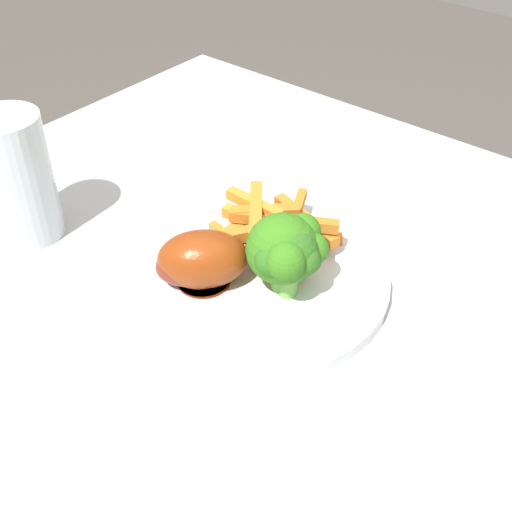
% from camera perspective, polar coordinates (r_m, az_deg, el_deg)
% --- Properties ---
extents(dining_table, '(0.91, 0.81, 0.73)m').
position_cam_1_polar(dining_table, '(0.66, 1.16, -13.47)').
color(dining_table, '#B7B7BC').
rests_on(dining_table, ground_plane).
extents(dinner_plate, '(0.25, 0.25, 0.01)m').
position_cam_1_polar(dinner_plate, '(0.61, 0.00, -1.88)').
color(dinner_plate, silver).
rests_on(dinner_plate, dining_table).
extents(broccoli_floret_front, '(0.04, 0.04, 0.06)m').
position_cam_1_polar(broccoli_floret_front, '(0.57, 2.79, 0.51)').
color(broccoli_floret_front, '#89BA4D').
rests_on(broccoli_floret_front, dinner_plate).
extents(broccoli_floret_middle, '(0.07, 0.08, 0.07)m').
position_cam_1_polar(broccoli_floret_middle, '(0.57, 2.51, 0.68)').
color(broccoli_floret_middle, '#75BD5B').
rests_on(broccoli_floret_middle, dinner_plate).
extents(broccoli_floret_back, '(0.05, 0.06, 0.07)m').
position_cam_1_polar(broccoli_floret_back, '(0.56, 2.92, 0.01)').
color(broccoli_floret_back, '#73BC4F').
rests_on(broccoli_floret_back, dinner_plate).
extents(carrot_fries_pile, '(0.12, 0.14, 0.04)m').
position_cam_1_polar(carrot_fries_pile, '(0.63, 0.86, 2.52)').
color(carrot_fries_pile, orange).
rests_on(carrot_fries_pile, dinner_plate).
extents(chicken_drumstick_near, '(0.11, 0.11, 0.05)m').
position_cam_1_polar(chicken_drumstick_near, '(0.59, -3.91, -0.04)').
color(chicken_drumstick_near, '#5E1F09').
rests_on(chicken_drumstick_near, dinner_plate).
extents(chicken_drumstick_far, '(0.09, 0.11, 0.04)m').
position_cam_1_polar(chicken_drumstick_far, '(0.59, -4.15, -0.51)').
color(chicken_drumstick_far, '#5D1D0A').
rests_on(chicken_drumstick_far, dinner_plate).
extents(chicken_drumstick_extra, '(0.10, 0.12, 0.04)m').
position_cam_1_polar(chicken_drumstick_extra, '(0.59, -4.30, -0.46)').
color(chicken_drumstick_extra, '#4E1911').
rests_on(chicken_drumstick_extra, dinner_plate).
extents(water_glass, '(0.07, 0.07, 0.13)m').
position_cam_1_polar(water_glass, '(0.68, -19.75, 6.29)').
color(water_glass, silver).
rests_on(water_glass, dining_table).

